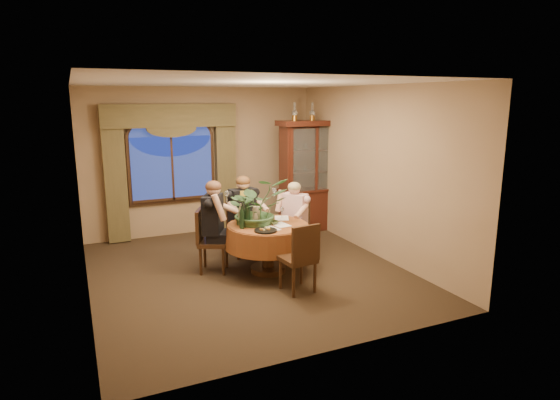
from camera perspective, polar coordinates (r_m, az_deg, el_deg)
name	(u,v)px	position (r m, az deg, el deg)	size (l,w,h in m)	color
floor	(248,272)	(7.22, -3.91, -8.73)	(5.00, 5.00, 0.00)	black
wall_back	(202,161)	(9.21, -9.44, 4.70)	(4.50, 4.50, 0.00)	#8B6E4D
wall_right	(375,172)	(7.89, 11.48, 3.39)	(5.00, 5.00, 0.00)	#8B6E4D
ceiling	(245,83)	(6.75, -4.26, 14.07)	(5.00, 5.00, 0.00)	white
window	(172,169)	(9.03, -12.99, 3.76)	(1.62, 0.10, 1.32)	navy
arched_transom	(170,127)	(8.95, -13.23, 8.71)	(1.60, 0.06, 0.44)	navy
drapery_left	(115,179)	(8.86, -19.43, 2.44)	(0.38, 0.14, 2.32)	#4A4224
drapery_right	(226,172)	(9.24, -6.62, 3.44)	(0.38, 0.14, 2.32)	#4A4224
swag_valance	(171,116)	(8.86, -13.19, 9.97)	(2.45, 0.16, 0.42)	#4A4224
dining_table	(268,248)	(7.10, -1.48, -5.87)	(1.30, 1.30, 0.75)	maroon
china_cabinet	(311,176)	(9.28, 3.84, 2.95)	(1.35, 0.53, 2.18)	#33140E
oil_lamp_left	(295,112)	(8.99, 1.79, 10.73)	(0.11, 0.11, 0.34)	#A5722D
oil_lamp_center	(312,111)	(9.16, 3.95, 10.73)	(0.11, 0.11, 0.34)	#A5722D
oil_lamp_right	(329,111)	(9.35, 6.04, 10.72)	(0.11, 0.11, 0.34)	#A5722D
chair_right	(293,228)	(7.80, 1.60, -3.39)	(0.42, 0.42, 0.96)	black
chair_back_right	(243,227)	(7.83, -4.54, -3.36)	(0.42, 0.42, 0.96)	black
chair_back	(213,241)	(7.15, -8.12, -4.96)	(0.42, 0.42, 0.96)	black
chair_front_left	(298,257)	(6.38, 2.16, -6.98)	(0.42, 0.42, 0.96)	black
person_pink	(295,219)	(7.75, 1.80, -2.35)	(0.45, 0.41, 1.26)	beige
person_back	(213,226)	(7.13, -8.15, -3.17)	(0.50, 0.46, 1.40)	black
person_scarf	(243,217)	(7.71, -4.52, -2.04)	(0.49, 0.45, 1.37)	black
stoneware_vase	(257,214)	(7.05, -2.88, -1.77)	(0.14, 0.14, 0.25)	tan
centerpiece_plant	(256,184)	(6.94, -2.89, 1.98)	(0.91, 1.02, 0.79)	#355A32
olive_bowl	(273,223)	(6.97, -0.81, -2.78)	(0.15, 0.15, 0.05)	#4D6034
cheese_platter	(266,231)	(6.61, -1.76, -3.74)	(0.32, 0.32, 0.02)	black
wine_bottle_0	(242,217)	(6.73, -4.69, -2.12)	(0.07, 0.07, 0.33)	black
wine_bottle_1	(248,213)	(7.01, -3.92, -1.53)	(0.07, 0.07, 0.33)	black
wine_bottle_2	(246,216)	(6.81, -4.13, -1.95)	(0.07, 0.07, 0.33)	black
wine_bottle_3	(241,214)	(6.91, -4.81, -1.76)	(0.07, 0.07, 0.33)	tan
tasting_paper_0	(281,225)	(6.93, 0.09, -3.04)	(0.21, 0.30, 0.00)	white
tasting_paper_1	(282,218)	(7.32, 0.21, -2.22)	(0.21, 0.30, 0.00)	white
tasting_paper_2	(270,229)	(6.73, -1.27, -3.50)	(0.21, 0.30, 0.00)	white
wine_glass_person_pink	(282,212)	(7.33, 0.23, -1.51)	(0.07, 0.07, 0.18)	silver
wine_glass_person_back	(239,218)	(7.02, -4.98, -2.16)	(0.07, 0.07, 0.18)	silver
wine_glass_person_scarf	(254,212)	(7.33, -3.16, -1.51)	(0.07, 0.07, 0.18)	silver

